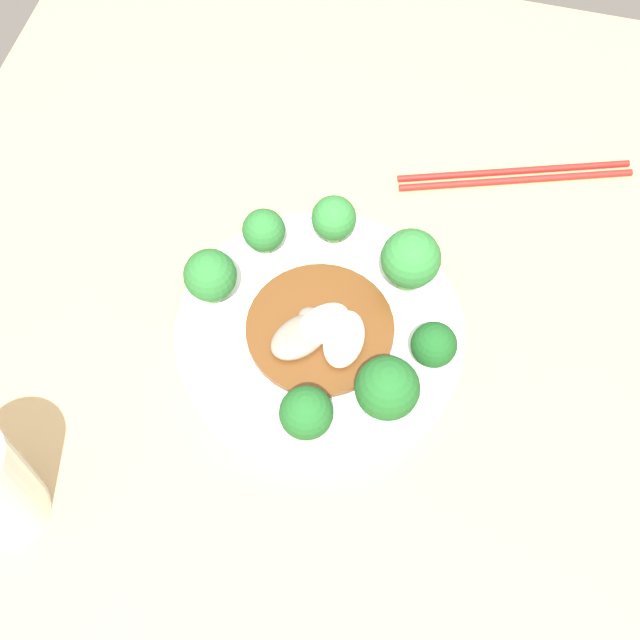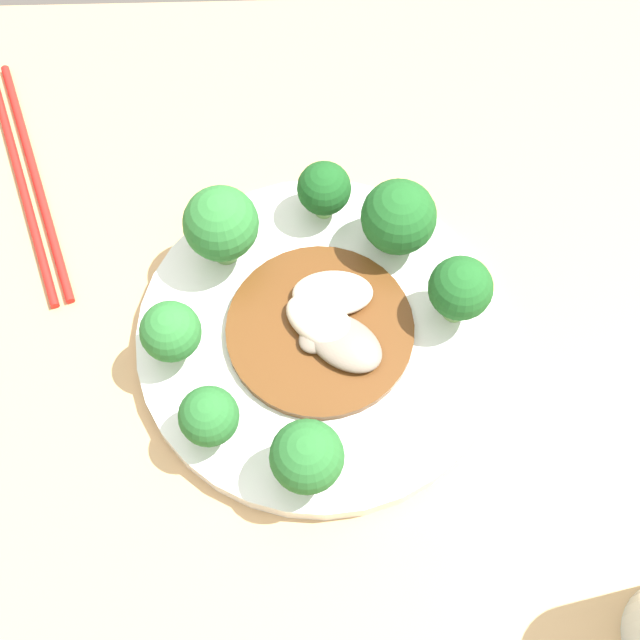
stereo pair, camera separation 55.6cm
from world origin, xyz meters
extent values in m
plane|color=#4C4742|center=(0.00, 0.00, 0.00)|extent=(8.00, 8.00, 0.00)
cube|color=tan|center=(0.00, 0.00, 0.38)|extent=(0.96, 0.78, 0.76)
cylinder|color=white|center=(-0.02, -0.04, 0.77)|extent=(0.27, 0.27, 0.02)
cylinder|color=#70A356|center=(0.08, -0.03, 0.78)|extent=(0.02, 0.02, 0.02)
sphere|color=#2D7533|center=(0.08, -0.03, 0.81)|extent=(0.04, 0.04, 0.04)
cylinder|color=#7AAD5B|center=(-0.12, -0.06, 0.78)|extent=(0.02, 0.02, 0.02)
sphere|color=#1E5B23|center=(-0.12, -0.06, 0.81)|extent=(0.05, 0.05, 0.05)
cylinder|color=#7AAD5B|center=(-0.03, -0.15, 0.78)|extent=(0.01, 0.01, 0.01)
sphere|color=#19511E|center=(-0.03, -0.15, 0.81)|extent=(0.04, 0.04, 0.04)
cylinder|color=#70A356|center=(0.05, -0.11, 0.79)|extent=(0.02, 0.02, 0.02)
sphere|color=#2D7533|center=(0.05, -0.11, 0.82)|extent=(0.06, 0.06, 0.06)
cylinder|color=#70A356|center=(-0.01, 0.06, 0.78)|extent=(0.02, 0.02, 0.02)
sphere|color=#286B2D|center=(-0.01, 0.06, 0.81)|extent=(0.05, 0.05, 0.05)
cylinder|color=#89B76B|center=(0.06, 0.03, 0.78)|extent=(0.01, 0.01, 0.01)
sphere|color=#286B2D|center=(0.06, 0.03, 0.80)|extent=(0.04, 0.04, 0.04)
cylinder|color=#70A356|center=(-0.08, -0.12, 0.78)|extent=(0.02, 0.02, 0.02)
sphere|color=#1E5B23|center=(-0.08, -0.12, 0.81)|extent=(0.06, 0.06, 0.06)
cylinder|color=#5B3314|center=(-0.02, -0.04, 0.78)|extent=(0.14, 0.14, 0.01)
ellipsoid|color=beige|center=(-0.02, -0.05, 0.79)|extent=(0.07, 0.06, 0.02)
ellipsoid|color=gray|center=(-0.02, -0.04, 0.79)|extent=(0.05, 0.05, 0.01)
ellipsoid|color=gray|center=(-0.04, -0.03, 0.79)|extent=(0.07, 0.07, 0.02)
ellipsoid|color=beige|center=(-0.03, -0.07, 0.79)|extent=(0.06, 0.04, 0.02)
cylinder|color=red|center=(0.22, -0.19, 0.76)|extent=(0.09, 0.23, 0.01)
cylinder|color=red|center=(0.21, -0.20, 0.76)|extent=(0.09, 0.23, 0.01)
camera|label=1|loc=(-0.40, -0.14, 1.50)|focal=50.00mm
camera|label=2|loc=(-0.01, 0.23, 1.36)|focal=50.00mm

